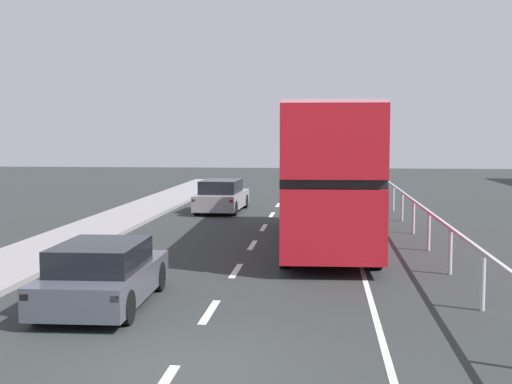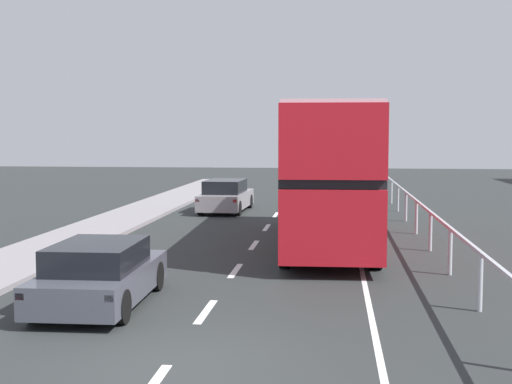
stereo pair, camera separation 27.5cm
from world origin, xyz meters
TOP-DOWN VIEW (x-y plane):
  - ground_plane at (0.00, 0.00)m, footprint 74.56×120.00m
  - lane_paint_markings at (2.03, 8.33)m, footprint 3.34×46.00m
  - bridge_side_railing at (5.33, 9.00)m, footprint 0.10×42.00m
  - double_decker_bus_red at (2.27, 11.65)m, footprint 2.90×11.03m
  - hatchback_car_near at (-2.22, 3.37)m, footprint 1.92×4.16m
  - sedan_car_ahead at (-2.33, 20.35)m, footprint 1.98×4.53m

SIDE VIEW (x-z plane):
  - ground_plane at x=0.00m, z-range -0.10..0.00m
  - lane_paint_markings at x=2.03m, z-range 0.00..0.01m
  - hatchback_car_near at x=-2.22m, z-range -0.02..1.29m
  - sedan_car_ahead at x=-2.33m, z-range -0.03..1.40m
  - bridge_side_railing at x=5.33m, z-range 0.36..1.55m
  - double_decker_bus_red at x=2.27m, z-range 0.15..4.45m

